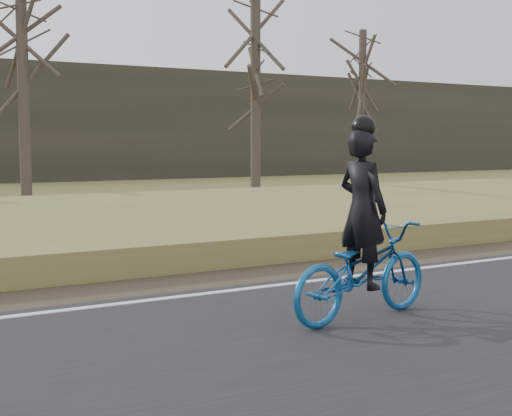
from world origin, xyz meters
TOP-DOWN VIEW (x-y plane):
  - road at (0.00, -2.50)m, footprint 120.00×6.00m
  - cyclist at (3.60, -1.81)m, footprint 2.11×1.02m
  - bare_tree_center at (3.86, 15.88)m, footprint 0.36×0.36m
  - bare_tree_right at (11.35, 13.90)m, footprint 0.36×0.36m
  - bare_tree_far_right at (19.54, 18.27)m, footprint 0.36×0.36m

SIDE VIEW (x-z plane):
  - road at x=0.00m, z-range 0.00..0.06m
  - cyclist at x=3.60m, z-range -0.35..1.87m
  - bare_tree_right at x=11.35m, z-range 0.00..7.09m
  - bare_tree_far_right at x=19.54m, z-range 0.00..7.11m
  - bare_tree_center at x=3.86m, z-range 0.00..7.78m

